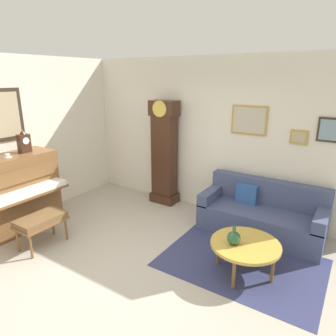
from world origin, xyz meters
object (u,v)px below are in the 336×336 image
Objects in this scene: piano at (12,194)px; coffee_table at (245,245)px; couch at (262,215)px; green_jug at (234,238)px; grandfather_clock at (164,156)px; mantel_clock at (24,142)px; piano_bench at (41,221)px; teacup at (7,156)px.

piano is 1.64× the size of coffee_table.
green_jug is (0.01, -1.28, 0.21)m from couch.
grandfather_clock reaches higher than mantel_clock.
piano reaches higher than piano_bench.
piano_bench is at bearing -159.92° from coffee_table.
piano_bench is 1.37m from mantel_clock.
mantel_clock is (-3.57, -0.60, 1.02)m from coffee_table.
couch is at bearing 31.57° from piano.
coffee_table is (2.15, -1.38, -0.56)m from grandfather_clock.
grandfather_clock reaches higher than coffee_table.
grandfather_clock is at bearing 54.51° from mantel_clock.
couch is at bearing 90.56° from green_jug.
couch is (2.02, -0.20, -0.65)m from grandfather_clock.
couch is (3.44, 2.11, -0.32)m from piano.
teacup is at bearing -77.53° from mantel_clock.
mantel_clock is at bearing -170.39° from coffee_table.
piano_bench is 2.52m from grandfather_clock.
teacup is at bearing -147.66° from couch.
couch is 1.30m from green_jug.
piano is 3.70m from coffee_table.
grandfather_clock is at bearing 58.51° from piano.
grandfather_clock is at bearing 75.91° from piano_bench.
mantel_clock reaches higher than coffee_table.
teacup is (0.08, -0.34, -0.15)m from mantel_clock.
piano is at bearing 175.00° from piano_bench.
coffee_table is at bearing 41.12° from green_jug.
piano reaches higher than couch.
mantel_clock is (-3.44, -1.78, 1.11)m from couch.
piano_bench reaches higher than coffee_table.
piano is 12.41× the size of teacup.
coffee_table is (2.75, 1.01, -0.01)m from piano_bench.
grandfather_clock is 17.50× the size of teacup.
mantel_clock is 0.38m from teacup.
teacup is at bearing -119.91° from grandfather_clock.
grandfather_clock reaches higher than piano_bench.
piano reaches higher than coffee_table.
green_jug is (3.45, 0.83, -0.11)m from piano.
green_jug is (3.45, 0.50, -0.91)m from mantel_clock.
green_jug is at bearing -138.88° from coffee_table.
piano is 4.05m from couch.
coffee_table is at bearing -83.55° from couch.
mantel_clock is at bearing 89.50° from piano.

